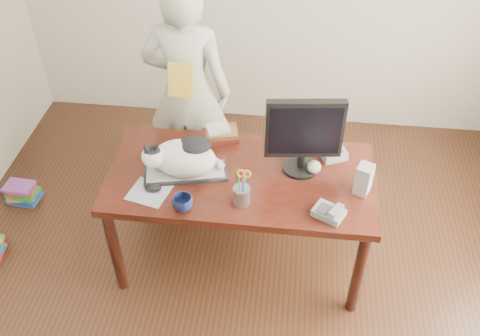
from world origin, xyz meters
The scene contains 17 objects.
room centered at (0.00, 0.00, 1.35)m, with size 4.50×4.50×4.50m.
desk centered at (0.00, 0.68, 0.60)m, with size 1.60×0.80×0.75m.
keyboard centered at (-0.33, 0.56, 0.76)m, with size 0.52×0.29×0.03m.
cat centered at (-0.34, 0.56, 0.89)m, with size 0.48×0.32×0.28m.
monitor centered at (0.35, 0.68, 1.04)m, with size 0.45×0.24×0.51m.
pen_cup centered at (0.03, 0.37, 0.82)m, with size 0.11×0.10×0.25m.
mousepad centered at (-0.51, 0.39, 0.75)m, with size 0.26×0.25×0.01m.
mouse centered at (-0.49, 0.41, 0.77)m, with size 0.11×0.09×0.04m.
coffee_mug centered at (-0.29, 0.28, 0.80)m, with size 0.11×0.11×0.09m, color #0C1333.
phone centered at (0.52, 0.33, 0.77)m, with size 0.20×0.18×0.08m.
speaker centered at (0.71, 0.54, 0.84)m, with size 0.11×0.12×0.19m.
baseball centered at (0.43, 0.68, 0.79)m, with size 0.08×0.08×0.08m.
book_stack centered at (-0.17, 0.94, 0.79)m, with size 0.26×0.23×0.08m.
calculator centered at (0.54, 0.87, 0.78)m, with size 0.22×0.24×0.06m.
person centered at (-0.45, 1.30, 0.84)m, with size 0.62×0.40×1.69m, color silver.
held_book centered at (-0.45, 1.13, 1.05)m, with size 0.16×0.10×0.22m.
book_pile_b centered at (-1.72, 0.95, 0.07)m, with size 0.26×0.20×0.15m.
Camera 1 is at (0.27, -1.76, 2.91)m, focal length 40.00 mm.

